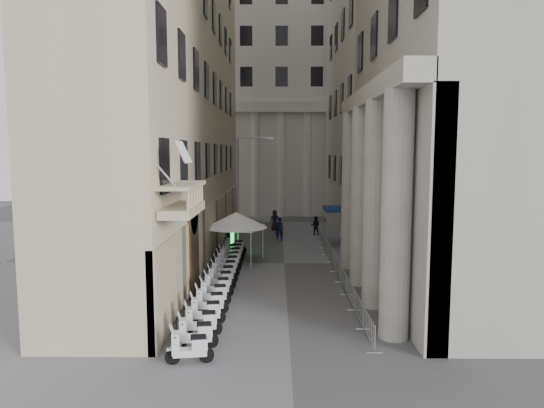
{
  "coord_description": "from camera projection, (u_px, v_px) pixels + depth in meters",
  "views": [
    {
      "loc": [
        -0.5,
        -13.14,
        7.58
      ],
      "look_at": [
        -0.8,
        15.09,
        4.5
      ],
      "focal_mm": 32.0,
      "sensor_mm": 36.0,
      "label": 1
    }
  ],
  "objects": [
    {
      "name": "left_building",
      "position": [
        178.0,
        16.0,
        33.98
      ],
      "size": [
        5.0,
        36.0,
        34.0
      ],
      "primitive_type": "cube",
      "color": "beige",
      "rests_on": "ground"
    },
    {
      "name": "scooter_10",
      "position": [
        228.0,
        272.0,
        30.59
      ],
      "size": [
        1.46,
        0.75,
        1.5
      ],
      "primitive_type": null,
      "rotation": [
        0.0,
        0.0,
        1.71
      ],
      "color": "silver",
      "rests_on": "ground"
    },
    {
      "name": "scooter_4",
      "position": [
        211.0,
        314.0,
        22.67
      ],
      "size": [
        1.46,
        0.75,
        1.5
      ],
      "primitive_type": null,
      "rotation": [
        0.0,
        0.0,
        1.71
      ],
      "color": "silver",
      "rests_on": "ground"
    },
    {
      "name": "scooter_1",
      "position": [
        196.0,
        348.0,
        18.71
      ],
      "size": [
        1.46,
        0.75,
        1.5
      ],
      "primitive_type": null,
      "rotation": [
        0.0,
        0.0,
        1.71
      ],
      "color": "silver",
      "rests_on": "ground"
    },
    {
      "name": "pedestrian_b",
      "position": [
        315.0,
        226.0,
        44.03
      ],
      "size": [
        0.93,
        0.78,
        1.71
      ],
      "primitive_type": "imported",
      "rotation": [
        0.0,
        0.0,
        2.98
      ],
      "color": "black",
      "rests_on": "ground"
    },
    {
      "name": "scooter_0",
      "position": [
        190.0,
        363.0,
        17.38
      ],
      "size": [
        1.46,
        0.75,
        1.5
      ],
      "primitive_type": null,
      "rotation": [
        0.0,
        0.0,
        1.71
      ],
      "color": "silver",
      "rests_on": "ground"
    },
    {
      "name": "scooter_8",
      "position": [
        223.0,
        283.0,
        27.95
      ],
      "size": [
        1.46,
        0.75,
        1.5
      ],
      "primitive_type": null,
      "rotation": [
        0.0,
        0.0,
        1.71
      ],
      "color": "silver",
      "rests_on": "ground"
    },
    {
      "name": "blue_awning",
      "position": [
        334.0,
        244.0,
        39.68
      ],
      "size": [
        1.6,
        3.0,
        3.0
      ],
      "primitive_type": null,
      "color": "navy",
      "rests_on": "ground"
    },
    {
      "name": "security_tent",
      "position": [
        232.0,
        219.0,
        33.48
      ],
      "size": [
        4.25,
        4.25,
        3.45
      ],
      "color": "silver",
      "rests_on": "ground"
    },
    {
      "name": "barrier_6",
      "position": [
        329.0,
        259.0,
        34.31
      ],
      "size": [
        0.6,
        2.4,
        1.1
      ],
      "primitive_type": null,
      "color": "#ABAEB3",
      "rests_on": "ground"
    },
    {
      "name": "barrier_7",
      "position": [
        325.0,
        251.0,
        36.8
      ],
      "size": [
        0.6,
        2.4,
        1.1
      ],
      "primitive_type": null,
      "color": "#ABAEB3",
      "rests_on": "ground"
    },
    {
      "name": "pedestrian_a",
      "position": [
        279.0,
        229.0,
        41.17
      ],
      "size": [
        0.74,
        0.5,
        2.0
      ],
      "primitive_type": "imported",
      "rotation": [
        0.0,
        0.0,
        3.17
      ],
      "color": "black",
      "rests_on": "ground"
    },
    {
      "name": "scooter_12",
      "position": [
        232.0,
        262.0,
        33.24
      ],
      "size": [
        1.46,
        0.75,
        1.5
      ],
      "primitive_type": null,
      "rotation": [
        0.0,
        0.0,
        1.71
      ],
      "color": "silver",
      "rests_on": "ground"
    },
    {
      "name": "scooter_11",
      "position": [
        230.0,
        267.0,
        31.92
      ],
      "size": [
        1.46,
        0.75,
        1.5
      ],
      "primitive_type": null,
      "rotation": [
        0.0,
        0.0,
        1.71
      ],
      "color": "silver",
      "rests_on": "ground"
    },
    {
      "name": "pedestrian_c",
      "position": [
        275.0,
        220.0,
        46.68
      ],
      "size": [
        1.01,
        0.71,
        1.94
      ],
      "primitive_type": "imported",
      "rotation": [
        0.0,
        0.0,
        3.25
      ],
      "color": "black",
      "rests_on": "ground"
    },
    {
      "name": "scooter_5",
      "position": [
        214.0,
        305.0,
        23.99
      ],
      "size": [
        1.46,
        0.75,
        1.5
      ],
      "primitive_type": null,
      "rotation": [
        0.0,
        0.0,
        1.71
      ],
      "color": "silver",
      "rests_on": "ground"
    },
    {
      "name": "barrier_5",
      "position": [
        333.0,
        267.0,
        31.83
      ],
      "size": [
        0.6,
        2.4,
        1.1
      ],
      "primitive_type": null,
      "color": "#ABAEB3",
      "rests_on": "ground"
    },
    {
      "name": "scooter_14",
      "position": [
        235.0,
        254.0,
        35.88
      ],
      "size": [
        1.46,
        0.75,
        1.5
      ],
      "primitive_type": null,
      "rotation": [
        0.0,
        0.0,
        1.71
      ],
      "color": "silver",
      "rests_on": "ground"
    },
    {
      "name": "far_building",
      "position": [
        281.0,
        91.0,
        59.96
      ],
      "size": [
        22.0,
        10.0,
        30.0
      ],
      "primitive_type": "cube",
      "color": "beige",
      "rests_on": "ground"
    },
    {
      "name": "barrier_3",
      "position": [
        343.0,
        289.0,
        26.86
      ],
      "size": [
        0.6,
        2.4,
        1.1
      ],
      "primitive_type": null,
      "color": "#ABAEB3",
      "rests_on": "ground"
    },
    {
      "name": "scooter_9",
      "position": [
        226.0,
        277.0,
        29.27
      ],
      "size": [
        1.46,
        0.75,
        1.5
      ],
      "primitive_type": null,
      "rotation": [
        0.0,
        0.0,
        1.71
      ],
      "color": "silver",
      "rests_on": "ground"
    },
    {
      "name": "scooter_2",
      "position": [
        202.0,
        335.0,
        20.03
      ],
      "size": [
        1.46,
        0.75,
        1.5
      ],
      "primitive_type": null,
      "rotation": [
        0.0,
        0.0,
        1.71
      ],
      "color": "silver",
      "rests_on": "ground"
    },
    {
      "name": "scooter_6",
      "position": [
        217.0,
        297.0,
        25.31
      ],
      "size": [
        1.46,
        0.75,
        1.5
      ],
      "primitive_type": null,
      "rotation": [
        0.0,
        0.0,
        1.71
      ],
      "color": "silver",
      "rests_on": "ground"
    },
    {
      "name": "iron_fence",
      "position": [
        219.0,
        267.0,
        31.81
      ],
      "size": [
        0.3,
        28.0,
        1.4
      ],
      "primitive_type": null,
      "color": "black",
      "rests_on": "ground"
    },
    {
      "name": "street_lamp",
      "position": [
        243.0,
        183.0,
        36.62
      ],
      "size": [
        2.82,
        0.47,
        8.65
      ],
      "rotation": [
        0.0,
        0.0,
        -0.1
      ],
      "color": "#92949A",
      "rests_on": "ground"
    },
    {
      "name": "barrier_2",
      "position": [
        350.0,
        303.0,
        24.37
      ],
      "size": [
        0.6,
        2.4,
        1.1
      ],
      "primitive_type": null,
      "color": "#ABAEB3",
      "rests_on": "ground"
    },
    {
      "name": "flag",
      "position": [
        187.0,
        346.0,
        18.89
      ],
      "size": [
        1.0,
        1.4,
        8.2
      ],
      "primitive_type": null,
      "color": "#9E0C11",
      "rests_on": "ground"
    },
    {
      "name": "barrier_0",
      "position": [
        369.0,
        341.0,
        19.4
      ],
      "size": [
        0.6,
        2.4,
        1.1
      ],
      "primitive_type": null,
      "color": "#ABAEB3",
      "rests_on": "ground"
    },
    {
      "name": "scooter_3",
      "position": [
        206.0,
        324.0,
        21.35
      ],
      "size": [
        1.46,
        0.75,
        1.5
      ],
      "primitive_type": null,
      "rotation": [
        0.0,
        0.0,
        1.71
      ],
      "color": "silver",
      "rests_on": "ground"
    },
    {
      "name": "barrier_8",
      "position": [
        322.0,
        245.0,
        39.28
      ],
      "size": [
        0.6,
        2.4,
        1.1
      ],
      "primitive_type": null,
      "color": "#ABAEB3",
      "rests_on": "ground"
    },
    {
      "name": "info_kiosk",
      "position": [
        231.0,
        239.0,
        36.83
      ],
      "size": [
        0.49,
        0.93,
        1.88
      ],
      "rotation": [
        0.0,
        0.0,
        -0.26
      ],
      "color": "black",
      "rests_on": "ground"
    },
    {
      "name": "barrier_1",
      "position": [
        358.0,
        320.0,
        21.89
      ],
      "size": [
        0.6,
        2.4,
        1.1
      ],
      "primitive_type": null,
      "color": "#ABAEB3",
      "rests_on": "ground"
    },
    {
      "name": "scooter_13",
      "position": [
        233.0,
        258.0,
        34.56
      ],
      "size": [
        1.46,
        0.75,
        1.5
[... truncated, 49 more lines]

